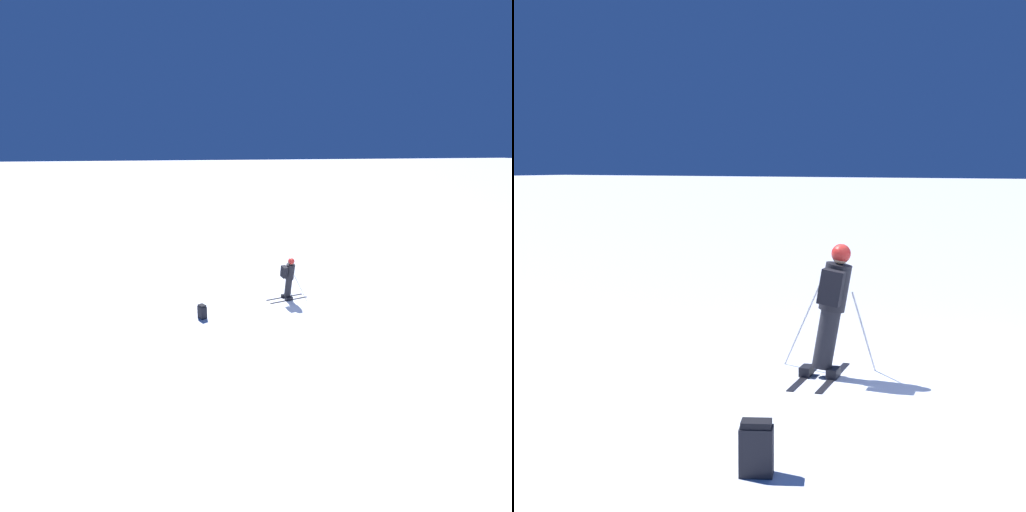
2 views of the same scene
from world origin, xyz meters
TOP-DOWN VIEW (x-y plane):
  - ground_plane at (0.00, 0.00)m, footprint 300.00×300.00m
  - skier at (0.82, -0.01)m, footprint 1.25×1.70m
  - spare_backpack at (-0.15, 3.43)m, footprint 0.37×0.33m

SIDE VIEW (x-z plane):
  - ground_plane at x=0.00m, z-range 0.00..0.00m
  - spare_backpack at x=-0.15m, z-range -0.01..0.49m
  - skier at x=0.82m, z-range 0.09..1.86m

